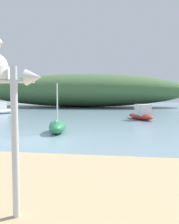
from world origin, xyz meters
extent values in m
plane|color=#7A99A8|center=(0.00, 0.00, 0.00)|extent=(120.00, 120.00, 0.00)
ellipsoid|color=#476B3D|center=(-3.97, 32.97, 2.99)|extent=(38.59, 14.10, 5.98)
cylinder|color=silver|center=(2.77, -8.04, 1.50)|extent=(0.12, 0.12, 2.60)
cylinder|color=silver|center=(2.77, -8.04, 2.55)|extent=(0.72, 0.07, 0.07)
cone|color=silver|center=(3.13, -8.04, 2.61)|extent=(0.27, 0.27, 0.27)
cone|color=gold|center=(2.51, -7.87, 3.23)|extent=(0.05, 0.07, 0.03)
ellipsoid|color=#B72D28|center=(5.80, 11.19, 0.29)|extent=(2.85, 4.10, 0.58)
cube|color=silver|center=(5.98, 10.83, 0.89)|extent=(1.49, 1.68, 1.03)
ellipsoid|color=#287A4C|center=(0.46, 2.36, 0.38)|extent=(1.59, 3.00, 0.76)
cylinder|color=silver|center=(0.46, 2.36, 1.76)|extent=(0.08, 0.08, 2.45)
cylinder|color=silver|center=(0.55, 1.94, 0.78)|extent=(0.33, 1.26, 0.06)
ellipsoid|color=white|center=(-10.22, 15.51, 0.29)|extent=(3.06, 4.17, 0.58)
camera|label=1|loc=(4.68, -11.96, 2.34)|focal=39.64mm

